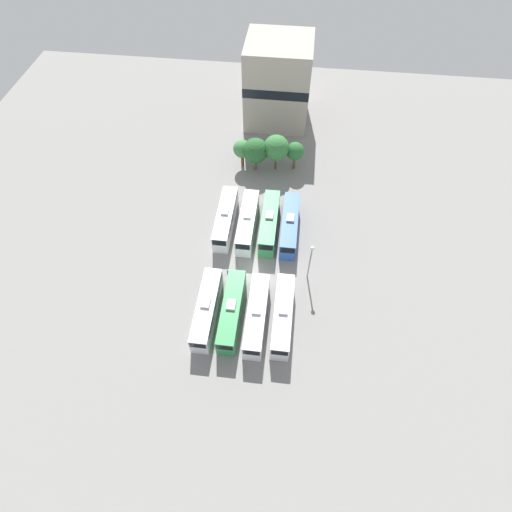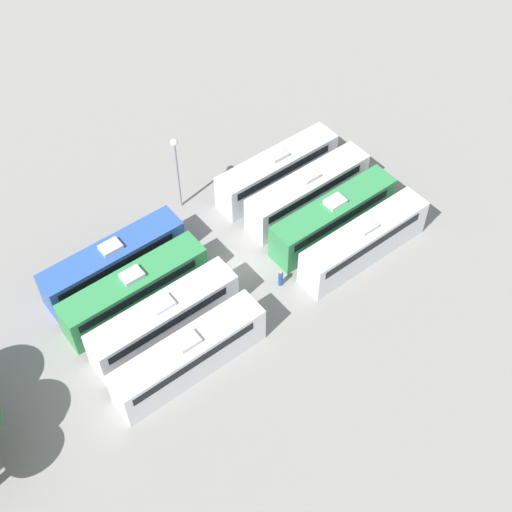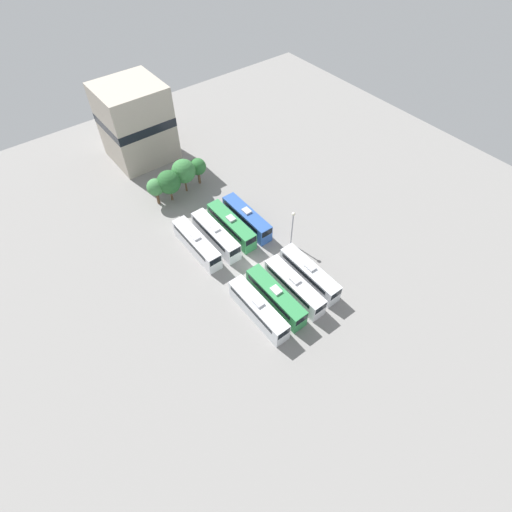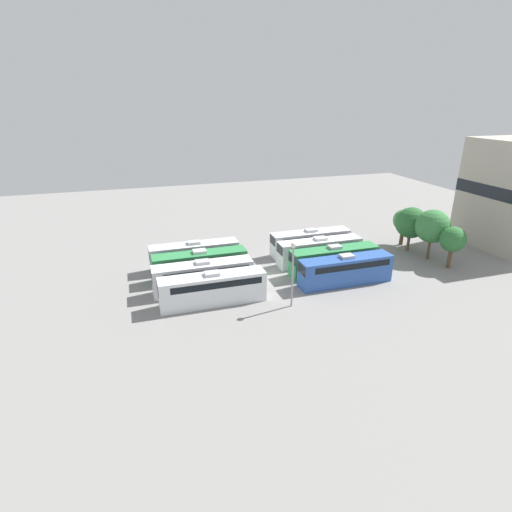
{
  "view_description": "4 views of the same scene",
  "coord_description": "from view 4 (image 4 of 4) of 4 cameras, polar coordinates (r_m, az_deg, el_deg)",
  "views": [
    {
      "loc": [
        4.69,
        -33.78,
        50.48
      ],
      "look_at": [
        0.67,
        0.28,
        3.51
      ],
      "focal_mm": 28.0,
      "sensor_mm": 36.0,
      "label": 1
    },
    {
      "loc": [
        -28.73,
        21.01,
        44.01
      ],
      "look_at": [
        -1.39,
        -0.44,
        2.26
      ],
      "focal_mm": 50.0,
      "sensor_mm": 36.0,
      "label": 2
    },
    {
      "loc": [
        -25.3,
        -33.71,
        51.47
      ],
      "look_at": [
        0.29,
        -0.73,
        3.08
      ],
      "focal_mm": 28.0,
      "sensor_mm": 36.0,
      "label": 3
    },
    {
      "loc": [
        43.87,
        -15.29,
        20.96
      ],
      "look_at": [
        0.0,
        -1.42,
        2.79
      ],
      "focal_mm": 28.0,
      "sensor_mm": 36.0,
      "label": 4
    }
  ],
  "objects": [
    {
      "name": "tree_0",
      "position": [
        64.33,
        20.38,
        4.78
      ],
      "size": [
        3.23,
        3.23,
        5.55
      ],
      "color": "brown",
      "rests_on": "ground_plane"
    },
    {
      "name": "tree_3",
      "position": [
        57.78,
        26.32,
        2.11
      ],
      "size": [
        3.33,
        3.33,
        5.64
      ],
      "color": "brown",
      "rests_on": "ground_plane"
    },
    {
      "name": "bus_5",
      "position": [
        54.62,
        9.11,
        0.8
      ],
      "size": [
        2.5,
        11.59,
        3.73
      ],
      "color": "silver",
      "rests_on": "ground_plane"
    },
    {
      "name": "bus_4",
      "position": [
        57.83,
        7.81,
        2.06
      ],
      "size": [
        2.5,
        11.59,
        3.73
      ],
      "color": "silver",
      "rests_on": "ground_plane"
    },
    {
      "name": "bus_0",
      "position": [
        53.07,
        -8.73,
        0.19
      ],
      "size": [
        2.5,
        11.59,
        3.73
      ],
      "color": "silver",
      "rests_on": "ground_plane"
    },
    {
      "name": "tree_2",
      "position": [
        59.53,
        23.91,
        3.89
      ],
      "size": [
        4.59,
        4.59,
        7.08
      ],
      "color": "brown",
      "rests_on": "ground_plane"
    },
    {
      "name": "worker_person",
      "position": [
        53.21,
        -0.99,
        -0.78
      ],
      "size": [
        0.36,
        0.36,
        1.61
      ],
      "color": "navy",
      "rests_on": "ground_plane"
    },
    {
      "name": "bus_2",
      "position": [
        46.73,
        -7.52,
        -2.78
      ],
      "size": [
        2.5,
        11.59,
        3.73
      ],
      "color": "silver",
      "rests_on": "ground_plane"
    },
    {
      "name": "bus_7",
      "position": [
        49.18,
        12.71,
        -1.86
      ],
      "size": [
        2.5,
        11.59,
        3.73
      ],
      "color": "#2D56A8",
      "rests_on": "ground_plane"
    },
    {
      "name": "bus_1",
      "position": [
        49.93,
        -7.94,
        -1.16
      ],
      "size": [
        2.5,
        11.59,
        3.73
      ],
      "color": "#338C4C",
      "rests_on": "ground_plane"
    },
    {
      "name": "bus_3",
      "position": [
        43.63,
        -6.16,
        -4.55
      ],
      "size": [
        2.5,
        11.59,
        3.73
      ],
      "color": "silver",
      "rests_on": "ground_plane"
    },
    {
      "name": "tree_1",
      "position": [
        61.91,
        21.29,
        4.44
      ],
      "size": [
        4.48,
        4.48,
        6.55
      ],
      "color": "brown",
      "rests_on": "ground_plane"
    },
    {
      "name": "light_pole",
      "position": [
        41.67,
        5.3,
        -1.03
      ],
      "size": [
        0.6,
        0.6,
        7.34
      ],
      "color": "gray",
      "rests_on": "ground_plane"
    },
    {
      "name": "bus_6",
      "position": [
        51.89,
        11.09,
        -0.47
      ],
      "size": [
        2.5,
        11.59,
        3.73
      ],
      "color": "#338C4C",
      "rests_on": "ground_plane"
    },
    {
      "name": "ground_plane",
      "position": [
        50.97,
        1.53,
        -2.74
      ],
      "size": [
        120.32,
        120.32,
        0.0
      ],
      "primitive_type": "plane",
      "color": "gray"
    }
  ]
}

